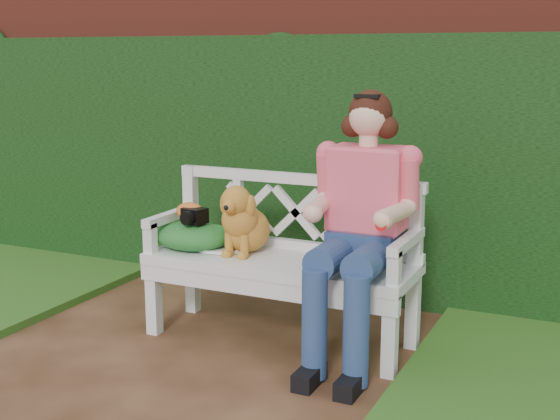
% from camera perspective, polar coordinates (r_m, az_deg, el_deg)
% --- Properties ---
extents(ground, '(60.00, 60.00, 0.00)m').
position_cam_1_polar(ground, '(3.82, -9.82, -12.84)').
color(ground, '#351F0F').
extents(brick_wall, '(10.00, 0.30, 2.20)m').
position_cam_1_polar(brick_wall, '(5.16, 1.94, 6.46)').
color(brick_wall, maroon).
rests_on(brick_wall, ground).
extents(ivy_hedge, '(10.00, 0.18, 1.70)m').
position_cam_1_polar(ivy_hedge, '(4.99, 0.92, 3.39)').
color(ivy_hedge, '#21521D').
rests_on(ivy_hedge, ground).
extents(garden_bench, '(1.63, 0.77, 0.48)m').
position_cam_1_polar(garden_bench, '(4.20, 0.00, -6.83)').
color(garden_bench, white).
rests_on(garden_bench, ground).
extents(seated_woman, '(0.83, 0.94, 1.38)m').
position_cam_1_polar(seated_woman, '(3.88, 6.37, -1.53)').
color(seated_woman, '#FA407D').
rests_on(seated_woman, ground).
extents(dog, '(0.29, 0.38, 0.41)m').
position_cam_1_polar(dog, '(4.19, -2.71, -0.59)').
color(dog, brown).
rests_on(dog, garden_bench).
extents(tennis_racket, '(0.61, 0.38, 0.03)m').
position_cam_1_polar(tennis_racket, '(4.31, -4.97, -2.83)').
color(tennis_racket, silver).
rests_on(tennis_racket, garden_bench).
extents(green_bag, '(0.55, 0.48, 0.16)m').
position_cam_1_polar(green_bag, '(4.34, -6.72, -1.91)').
color(green_bag, '#1A711C').
rests_on(green_bag, garden_bench).
extents(camera_item, '(0.15, 0.12, 0.09)m').
position_cam_1_polar(camera_item, '(4.28, -6.51, -0.42)').
color(camera_item, black).
rests_on(camera_item, green_bag).
extents(baseball_glove, '(0.20, 0.18, 0.11)m').
position_cam_1_polar(baseball_glove, '(4.34, -6.88, -0.11)').
color(baseball_glove, orange).
rests_on(baseball_glove, green_bag).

